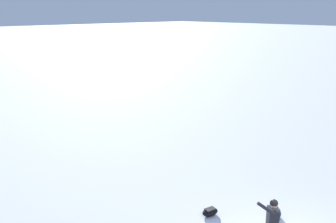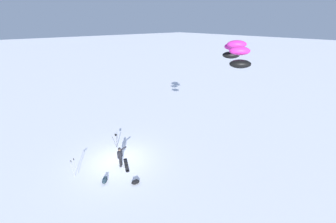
{
  "view_description": "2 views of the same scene",
  "coord_description": "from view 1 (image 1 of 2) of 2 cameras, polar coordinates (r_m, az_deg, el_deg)",
  "views": [
    {
      "loc": [
        -7.75,
        -3.58,
        6.39
      ],
      "look_at": [
        -1.64,
        2.83,
        3.9
      ],
      "focal_mm": 38.71,
      "sensor_mm": 36.0,
      "label": 1
    },
    {
      "loc": [
        6.16,
        12.98,
        9.95
      ],
      "look_at": [
        -2.17,
        3.33,
        4.61
      ],
      "focal_mm": 23.09,
      "sensor_mm": 36.0,
      "label": 2
    }
  ],
  "objects": [
    {
      "name": "gear_bag_large",
      "position": [
        12.16,
        6.64,
        -15.4
      ],
      "size": [
        0.62,
        0.46,
        0.24
      ],
      "color": "black",
      "rests_on": "ground_plane"
    },
    {
      "name": "gear_bag_small",
      "position": [
        12.51,
        16.48,
        -14.8
      ],
      "size": [
        0.65,
        0.7,
        0.32
      ],
      "color": "#192833",
      "rests_on": "ground_plane"
    },
    {
      "name": "snowboarder",
      "position": [
        10.48,
        16.06,
        -16.21
      ],
      "size": [
        0.73,
        0.49,
        1.61
      ],
      "color": "black",
      "rests_on": "ground_plane"
    }
  ]
}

